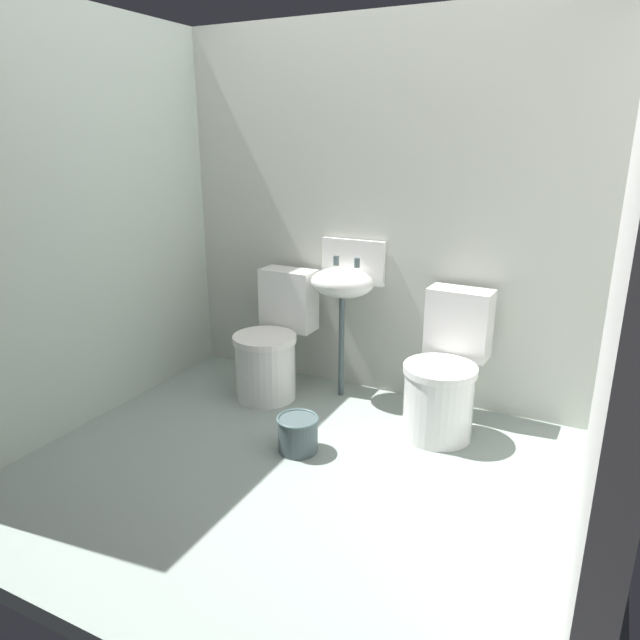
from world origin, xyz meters
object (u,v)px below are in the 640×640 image
object	(u,v)px
toilet_left	(272,346)
sink	(344,281)
toilet_right	(445,377)
bucket	(298,433)

from	to	relation	value
toilet_left	sink	bearing A→B (deg)	-154.24
toilet_right	toilet_left	bearing A→B (deg)	2.93
toilet_left	bucket	distance (m)	0.80
toilet_right	bucket	size ratio (longest dim) A/B	3.43
sink	bucket	xyz separation A→B (m)	(0.09, -0.77, -0.65)
toilet_left	bucket	xyz separation A→B (m)	(0.50, -0.58, -0.22)
toilet_right	sink	bearing A→B (deg)	-11.97
toilet_right	sink	size ratio (longest dim) A/B	0.79
sink	bucket	size ratio (longest dim) A/B	4.36
toilet_left	bucket	size ratio (longest dim) A/B	3.43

